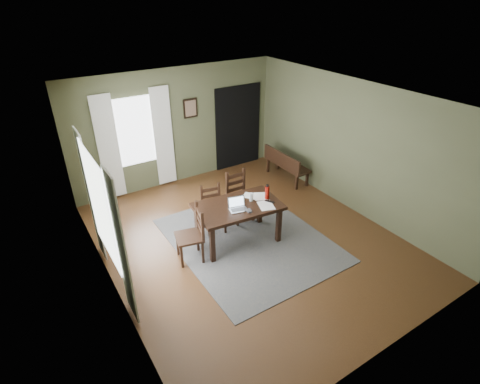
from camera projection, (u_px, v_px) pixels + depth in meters
ground at (248, 240)px, 7.10m from camera, size 5.00×6.00×0.01m
room_shell at (250, 152)px, 6.22m from camera, size 5.02×6.02×2.71m
rug at (249, 240)px, 7.10m from camera, size 2.60×3.20×0.01m
dining_table at (238, 210)px, 6.76m from camera, size 1.62×1.07×0.77m
chair_end at (192, 235)px, 6.38m from camera, size 0.54×0.54×1.03m
chair_back_left at (213, 209)px, 7.19m from camera, size 0.47×0.47×0.93m
chair_back_right at (239, 197)px, 7.53m from camera, size 0.46×0.47×1.03m
bench at (285, 163)px, 9.09m from camera, size 0.42×1.31×0.74m
laptop at (237, 206)px, 6.58m from camera, size 0.36×0.31×0.21m
computer_mouse at (249, 211)px, 6.51m from camera, size 0.08×0.12×0.04m
tv_remote at (270, 201)px, 6.81m from camera, size 0.13×0.18×0.02m
drinking_glass at (251, 197)px, 6.82m from camera, size 0.08×0.08×0.15m
water_bottle at (267, 192)px, 6.86m from camera, size 0.10×0.10×0.29m
paper_b at (266, 205)px, 6.70m from camera, size 0.35×0.40×0.00m
paper_c at (250, 196)px, 7.00m from camera, size 0.33×0.35×0.00m
paper_d at (260, 196)px, 6.99m from camera, size 0.34×0.37×0.00m
window_left at (99, 207)px, 5.38m from camera, size 0.01×1.30×1.70m
window_back at (135, 132)px, 8.11m from camera, size 1.00×0.01×1.50m
curtain_left_near at (122, 250)px, 4.91m from camera, size 0.03×0.48×2.30m
curtain_left_far at (91, 197)px, 6.12m from camera, size 0.03×0.48×2.30m
curtain_back_left at (109, 149)px, 7.92m from camera, size 0.44×0.03×2.30m
curtain_back_right at (163, 137)px, 8.50m from camera, size 0.44×0.03×2.30m
framed_picture at (190, 108)px, 8.60m from camera, size 0.34×0.03×0.44m
doorway_back at (238, 127)px, 9.55m from camera, size 1.30×0.03×2.10m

